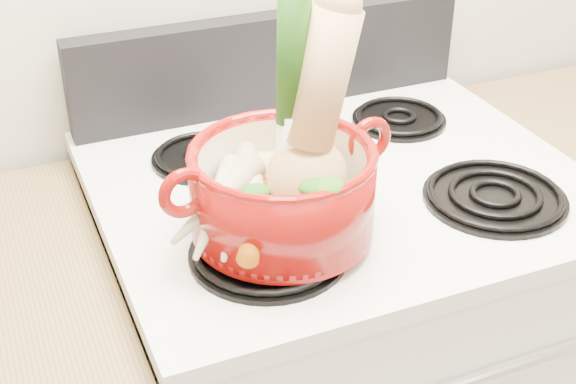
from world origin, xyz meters
name	(u,v)px	position (x,y,z in m)	size (l,w,h in m)	color
cooktop	(339,185)	(0.00, 1.40, 0.93)	(0.78, 0.67, 0.03)	silver
control_backsplash	(271,61)	(0.00, 1.70, 1.04)	(0.76, 0.05, 0.18)	black
burner_front_left	(268,251)	(-0.19, 1.24, 0.96)	(0.22, 0.22, 0.02)	black
burner_front_right	(495,195)	(0.19, 1.24, 0.96)	(0.22, 0.22, 0.02)	black
burner_back_left	(203,156)	(-0.19, 1.54, 0.96)	(0.17, 0.17, 0.02)	black
burner_back_right	(399,117)	(0.19, 1.54, 0.96)	(0.17, 0.17, 0.02)	black
dutch_oven	(282,192)	(-0.16, 1.27, 1.03)	(0.26, 0.26, 0.13)	maroon
pot_handle_left	(184,193)	(-0.30, 1.25, 1.08)	(0.07, 0.07, 0.02)	maroon
pot_handle_right	(370,140)	(-0.01, 1.29, 1.08)	(0.07, 0.07, 0.02)	maroon
squash	(308,114)	(-0.12, 1.28, 1.14)	(0.12, 0.12, 0.29)	tan
leek	(292,102)	(-0.13, 1.29, 1.15)	(0.05, 0.05, 0.32)	silver
ginger	(258,169)	(-0.16, 1.36, 1.02)	(0.09, 0.06, 0.05)	tan
parsnip_0	(232,206)	(-0.22, 1.29, 1.01)	(0.04, 0.04, 0.21)	beige
parsnip_1	(216,207)	(-0.25, 1.28, 1.02)	(0.04, 0.04, 0.20)	beige
parsnip_2	(257,189)	(-0.19, 1.29, 1.03)	(0.04, 0.04, 0.19)	beige
parsnip_3	(215,198)	(-0.25, 1.28, 1.04)	(0.04, 0.04, 0.19)	beige
carrot_0	(285,209)	(-0.16, 1.25, 1.02)	(0.03, 0.03, 0.16)	#DF4E0B
carrot_1	(255,229)	(-0.22, 1.22, 1.02)	(0.03, 0.03, 0.14)	#C35C09
carrot_2	(303,197)	(-0.13, 1.25, 1.03)	(0.04, 0.04, 0.19)	#D3460A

